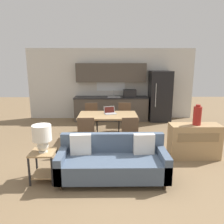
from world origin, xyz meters
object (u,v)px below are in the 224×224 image
object	(u,v)px
credenza	(194,141)
dining_table	(108,117)
vase	(197,115)
dining_chair_far_left	(91,116)
dining_chair_near_right	(129,133)
couch	(113,161)
dining_chair_near_left	(86,133)
laptop	(110,112)
table_lamp	(42,136)
side_table	(44,161)
dining_chair_far_right	(124,116)
refrigerator	(160,96)

from	to	relation	value
credenza	dining_table	bearing A→B (deg)	149.35
vase	dining_chair_far_left	world-z (taller)	vase
vase	dining_chair_near_right	size ratio (longest dim) A/B	0.51
vase	dining_chair_far_left	size ratio (longest dim) A/B	0.51
couch	dining_chair_near_left	xyz separation A→B (m)	(-0.62, 1.25, 0.16)
dining_table	dining_chair_near_right	size ratio (longest dim) A/B	1.79
dining_table	laptop	xyz separation A→B (m)	(0.06, 0.13, 0.11)
table_lamp	laptop	xyz separation A→B (m)	(1.24, 2.31, -0.09)
credenza	vase	world-z (taller)	vase
dining_table	couch	size ratio (longest dim) A/B	0.80
vase	side_table	bearing A→B (deg)	-163.37
dining_chair_far_right	dining_chair_near_left	xyz separation A→B (m)	(-1.05, -1.72, 0.00)
laptop	dining_chair_far_left	bearing A→B (deg)	111.83
credenza	laptop	bearing A→B (deg)	145.90
couch	table_lamp	bearing A→B (deg)	-176.23
refrigerator	dining_chair_far_left	distance (m)	2.84
table_lamp	dining_chair_far_left	distance (m)	3.11
credenza	vase	xyz separation A→B (m)	(0.01, -0.02, 0.61)
dining_chair_near_left	credenza	bearing A→B (deg)	171.28
dining_chair_far_left	dining_chair_near_right	xyz separation A→B (m)	(1.05, -1.69, 0.00)
couch	laptop	xyz separation A→B (m)	(-0.04, 2.23, 0.46)
table_lamp	dining_chair_near_right	bearing A→B (deg)	38.01
dining_table	side_table	bearing A→B (deg)	-118.83
refrigerator	vase	world-z (taller)	refrigerator
refrigerator	dining_chair_far_right	distance (m)	1.97
dining_chair_far_left	side_table	bearing A→B (deg)	-108.49
table_lamp	dining_chair_near_left	xyz separation A→B (m)	(0.66, 1.33, -0.39)
dining_chair_near_right	vase	bearing A→B (deg)	163.05
refrigerator	credenza	bearing A→B (deg)	-88.97
couch	dining_chair_near_left	size ratio (longest dim) A/B	2.23
side_table	dining_chair_near_right	distance (m)	2.16
credenza	dining_chair_near_right	size ratio (longest dim) A/B	1.26
dining_table	table_lamp	size ratio (longest dim) A/B	3.17
table_lamp	dining_chair_far_right	distance (m)	3.52
couch	vase	size ratio (longest dim) A/B	4.37
credenza	dining_chair_near_left	world-z (taller)	dining_chair_near_left
dining_chair_far_left	dining_chair_near_right	world-z (taller)	same
table_lamp	dining_chair_far_right	size ratio (longest dim) A/B	0.57
couch	vase	bearing A→B (deg)	24.91
credenza	dining_chair_near_right	distance (m)	1.52
dining_table	couch	distance (m)	2.13
side_table	dining_chair_near_left	bearing A→B (deg)	62.95
side_table	dining_chair_far_left	xyz separation A→B (m)	(0.66, 3.00, 0.11)
refrigerator	laptop	world-z (taller)	refrigerator
table_lamp	credenza	bearing A→B (deg)	17.32
dining_chair_far_left	laptop	distance (m)	0.97
refrigerator	vase	size ratio (longest dim) A/B	4.04
credenza	table_lamp	bearing A→B (deg)	-162.68
side_table	dining_chair_near_right	world-z (taller)	dining_chair_near_right
credenza	dining_chair_far_right	world-z (taller)	dining_chair_far_right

